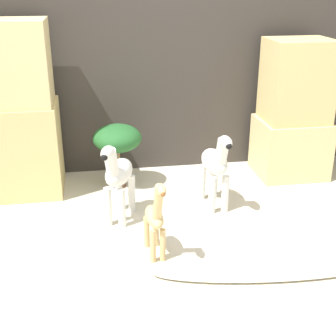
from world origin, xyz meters
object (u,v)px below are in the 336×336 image
(zebra_right, at_px, (216,165))
(zebra_left, at_px, (118,176))
(surfboard, at_px, (261,268))
(giraffe_figurine, at_px, (155,218))
(potted_palm_front, at_px, (117,140))

(zebra_right, distance_m, zebra_left, 0.76)
(zebra_right, xyz_separation_m, zebra_left, (-0.75, -0.09, 0.00))
(zebra_left, distance_m, surfboard, 1.20)
(zebra_left, distance_m, giraffe_figurine, 0.57)
(zebra_right, bearing_deg, zebra_left, -173.00)
(zebra_right, relative_size, giraffe_figurine, 1.12)
(giraffe_figurine, distance_m, potted_palm_front, 1.14)
(zebra_left, xyz_separation_m, potted_palm_front, (0.04, 0.60, 0.07))
(surfboard, bearing_deg, giraffe_figurine, 155.51)
(giraffe_figurine, relative_size, surfboard, 0.41)
(zebra_left, bearing_deg, surfboard, -44.61)
(zebra_left, relative_size, surfboard, 0.46)
(zebra_right, distance_m, potted_palm_front, 0.88)
(giraffe_figurine, bearing_deg, zebra_left, 110.84)
(zebra_right, relative_size, potted_palm_front, 1.17)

